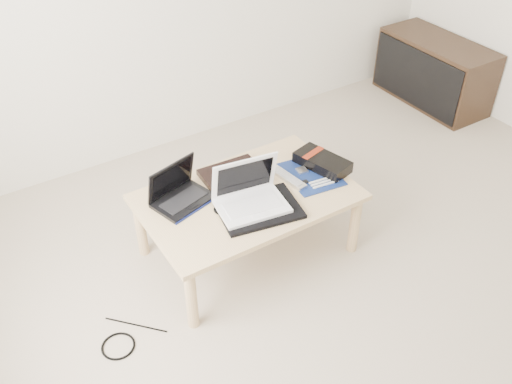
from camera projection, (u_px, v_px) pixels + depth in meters
ground at (387, 308)px, 2.88m from camera, size 4.00×4.00×0.00m
coffee_table at (248, 202)px, 3.00m from camera, size 1.10×0.70×0.40m
media_cabinet at (434, 72)px, 4.45m from camera, size 0.41×0.90×0.50m
book at (234, 176)px, 3.07m from camera, size 0.34×0.28×0.03m
netbook at (180, 194)px, 2.90m from camera, size 0.34×0.28×0.21m
tablet at (240, 189)px, 2.99m from camera, size 0.32×0.28×0.02m
remote at (288, 178)px, 3.07m from camera, size 0.09×0.25×0.02m
neoprene_sleeve at (259, 209)px, 2.86m from camera, size 0.45×0.36×0.02m
white_laptop at (250, 196)px, 2.85m from camera, size 0.37×0.29×0.25m
motherboard at (311, 174)px, 3.11m from camera, size 0.31×0.36×0.02m
gpu_box at (322, 162)px, 3.14m from camera, size 0.23×0.34×0.07m
cable_coil at (223, 209)px, 2.87m from camera, size 0.11×0.11×0.01m
floor_cable_coil at (118, 346)px, 2.69m from camera, size 0.20×0.20×0.01m
floor_cable_trail at (136, 325)px, 2.79m from camera, size 0.23×0.24×0.01m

